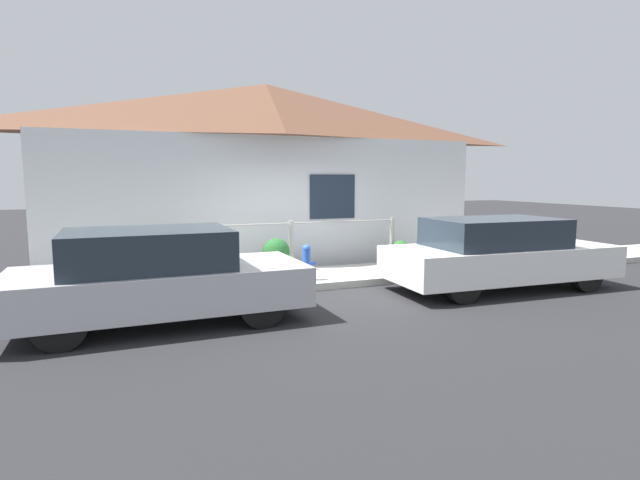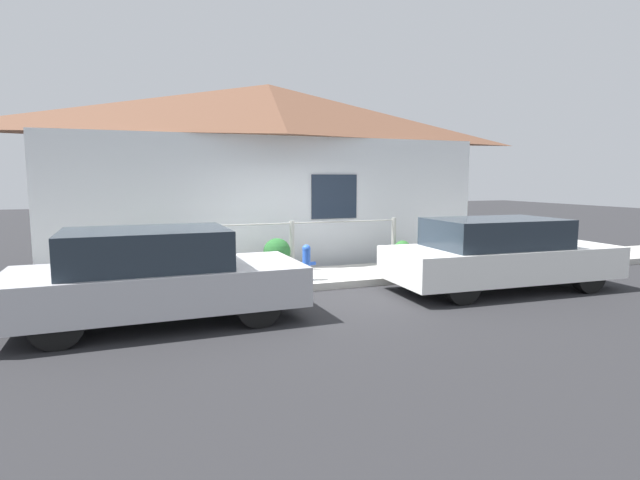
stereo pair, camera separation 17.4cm
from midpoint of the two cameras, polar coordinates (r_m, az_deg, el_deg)
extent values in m
plane|color=#262628|center=(9.14, 0.21, -5.87)|extent=(60.00, 60.00, 0.00)
cube|color=#B2AFA8|center=(9.89, -1.50, -4.47)|extent=(24.00, 1.66, 0.14)
cube|color=silver|center=(11.06, -3.94, 4.13)|extent=(9.78, 0.12, 2.97)
cube|color=#1E2838|center=(11.40, 2.08, 4.98)|extent=(1.10, 0.04, 1.00)
pyramid|color=brown|center=(12.15, -5.48, 14.38)|extent=(10.18, 2.20, 1.26)
cylinder|color=#999993|center=(9.97, -15.99, -1.24)|extent=(0.10, 0.10, 1.03)
cylinder|color=#999993|center=(10.43, -2.73, -0.62)|extent=(0.10, 0.10, 1.03)
cylinder|color=#999993|center=(11.39, 8.84, -0.05)|extent=(0.10, 0.10, 1.03)
cylinder|color=#999993|center=(10.38, -2.75, 1.92)|extent=(4.80, 0.03, 0.03)
cube|color=#B7B7BC|center=(7.44, -17.20, -5.07)|extent=(4.04, 1.80, 0.56)
cube|color=#232D38|center=(7.34, -18.60, -0.93)|extent=(2.23, 1.56, 0.54)
cylinder|color=black|center=(8.38, -9.02, -4.90)|extent=(0.65, 0.21, 0.64)
cylinder|color=black|center=(6.97, -6.33, -7.30)|extent=(0.65, 0.21, 0.64)
cylinder|color=black|center=(8.23, -26.25, -5.76)|extent=(0.65, 0.21, 0.64)
cylinder|color=black|center=(6.78, -27.26, -8.44)|extent=(0.65, 0.21, 0.64)
cube|color=white|center=(9.80, 20.51, -2.35)|extent=(4.32, 1.83, 0.57)
cube|color=#232D38|center=(9.62, 19.86, 0.78)|extent=(2.39, 1.56, 0.52)
cylinder|color=black|center=(11.22, 23.44, -2.42)|extent=(0.63, 0.22, 0.62)
cylinder|color=black|center=(10.21, 28.79, -3.59)|extent=(0.63, 0.22, 0.62)
cylinder|color=black|center=(9.68, 11.67, -3.41)|extent=(0.63, 0.22, 0.62)
cylinder|color=black|center=(8.49, 16.51, -5.01)|extent=(0.63, 0.22, 0.62)
cylinder|color=blue|center=(9.38, -1.03, -2.91)|extent=(0.15, 0.15, 0.56)
sphere|color=blue|center=(9.33, -1.03, -1.01)|extent=(0.16, 0.16, 0.16)
cylinder|color=blue|center=(9.34, -1.66, -2.78)|extent=(0.14, 0.07, 0.07)
cylinder|color=blue|center=(9.41, -0.40, -2.70)|extent=(0.14, 0.07, 0.07)
cylinder|color=#9E5638|center=(10.25, -4.44, -3.08)|extent=(0.27, 0.27, 0.21)
sphere|color=#235B28|center=(10.20, -4.45, -1.34)|extent=(0.56, 0.56, 0.56)
cylinder|color=brown|center=(9.85, -16.51, -3.94)|extent=(0.29, 0.29, 0.15)
sphere|color=#2D6B2D|center=(9.81, -16.56, -2.35)|extent=(0.54, 0.54, 0.54)
cylinder|color=slate|center=(11.36, 9.81, -2.20)|extent=(0.23, 0.23, 0.20)
sphere|color=#2D6B2D|center=(11.32, 9.84, -1.00)|extent=(0.38, 0.38, 0.38)
camera|label=1|loc=(0.09, -89.47, 0.07)|focal=28.00mm
camera|label=2|loc=(0.09, 90.53, -0.07)|focal=28.00mm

